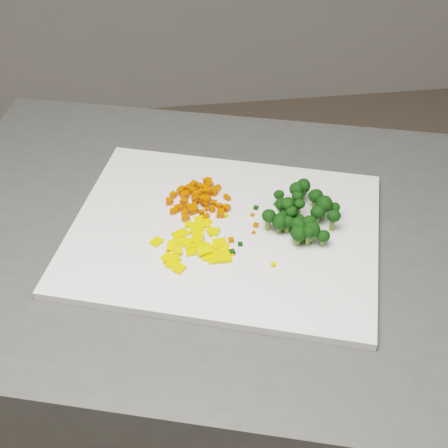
{
  "coord_description": "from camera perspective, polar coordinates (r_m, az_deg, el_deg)",
  "views": [
    {
      "loc": [
        -0.33,
        -0.66,
        1.55
      ],
      "look_at": [
        -0.24,
        0.06,
        0.92
      ],
      "focal_mm": 50.0,
      "sensor_mm": 36.0,
      "label": 1
    }
  ],
  "objects": [
    {
      "name": "carrot_cube_70",
      "position": [
        1.03,
        -0.92,
        2.94
      ],
      "size": [
        0.01,
        0.01,
        0.01
      ],
      "primitive_type": "cube",
      "rotation": [
        0.0,
        0.0,
        0.85
      ],
      "color": "#CF4102",
      "rests_on": "carrot_pile"
    },
    {
      "name": "carrot_cube_0",
      "position": [
        1.0,
        -4.09,
        1.48
      ],
      "size": [
        0.01,
        0.01,
        0.01
      ],
      "primitive_type": "cube",
      "rotation": [
        0.0,
        0.0,
        1.29
      ],
      "color": "#CF4102",
      "rests_on": "carrot_pile"
    },
    {
      "name": "broccoli_floret_23",
      "position": [
        0.99,
        10.02,
        1.14
      ],
      "size": [
        0.02,
        0.02,
        0.03
      ],
      "primitive_type": null,
      "color": "black",
      "rests_on": "broccoli_pile"
    },
    {
      "name": "broccoli_floret_28",
      "position": [
        0.95,
        6.85,
        -0.5
      ],
      "size": [
        0.03,
        0.03,
        0.03
      ],
      "primitive_type": null,
      "color": "black",
      "rests_on": "broccoli_pile"
    },
    {
      "name": "carrot_cube_7",
      "position": [
        1.0,
        -4.38,
        1.47
      ],
      "size": [
        0.01,
        0.01,
        0.01
      ],
      "primitive_type": "cube",
      "rotation": [
        0.0,
        0.0,
        1.53
      ],
      "color": "#CF4102",
      "rests_on": "carrot_pile"
    },
    {
      "name": "pepper_chunk_12",
      "position": [
        0.93,
        -4.26,
        -2.3
      ],
      "size": [
        0.01,
        0.02,
        0.01
      ],
      "primitive_type": "cube",
      "rotation": [
        0.09,
        -0.12,
        1.65
      ],
      "color": "yellow",
      "rests_on": "pepper_pile"
    },
    {
      "name": "carrot_cube_66",
      "position": [
        1.02,
        -1.37,
        3.14
      ],
      "size": [
        0.01,
        0.01,
        0.01
      ],
      "primitive_type": "cube",
      "rotation": [
        0.0,
        0.0,
        0.23
      ],
      "color": "#CF4102",
      "rests_on": "carrot_pile"
    },
    {
      "name": "pepper_chunk_11",
      "position": [
        0.96,
        -3.68,
        -0.82
      ],
      "size": [
        0.02,
        0.02,
        0.0
      ],
      "primitive_type": "cube",
      "rotation": [
        0.01,
        0.03,
        0.63
      ],
      "color": "yellow",
      "rests_on": "pepper_pile"
    },
    {
      "name": "broccoli_floret_21",
      "position": [
        0.96,
        6.12,
        0.9
      ],
      "size": [
        0.02,
        0.02,
        0.03
      ],
      "primitive_type": null,
      "color": "black",
      "rests_on": "broccoli_pile"
    },
    {
      "name": "pepper_chunk_3",
      "position": [
        0.92,
        -0.53,
        -3.09
      ],
      "size": [
        0.02,
        0.02,
        0.01
      ],
      "primitive_type": "cube",
      "rotation": [
        -0.13,
        0.04,
        2.52
      ],
      "color": "yellow",
      "rests_on": "pepper_pile"
    },
    {
      "name": "broccoli_floret_13",
      "position": [
        0.97,
        9.92,
        0.29
      ],
      "size": [
        0.03,
        0.03,
        0.04
      ],
      "primitive_type": null,
      "color": "black",
      "rests_on": "broccoli_pile"
    },
    {
      "name": "carrot_cube_6",
      "position": [
        1.01,
        -3.69,
        2.01
      ],
      "size": [
        0.01,
        0.01,
        0.01
      ],
      "primitive_type": "cube",
      "rotation": [
        0.0,
        0.0,
        0.86
      ],
      "color": "#CF4102",
      "rests_on": "carrot_pile"
    },
    {
      "name": "pepper_chunk_20",
      "position": [
        0.92,
        -0.94,
        -3.21
      ],
      "size": [
        0.02,
        0.02,
        0.01
      ],
      "primitive_type": "cube",
      "rotation": [
        -0.12,
        -0.11,
        0.15
      ],
      "color": "yellow",
      "rests_on": "pepper_pile"
    },
    {
      "name": "stray_bit_5",
      "position": [
        0.96,
        2.73,
        -0.78
      ],
      "size": [
        0.01,
        0.01,
        0.0
      ],
      "primitive_type": "cube",
      "rotation": [
        0.0,
        0.0,
        2.44
      ],
      "color": "#CF4102",
      "rests_on": "cutting_board"
    },
    {
      "name": "pepper_chunk_16",
      "position": [
        0.93,
        -1.25,
        -2.6
      ],
      "size": [
        0.02,
        0.02,
        0.0
      ],
      "primitive_type": "cube",
      "rotation": [
        -0.01,
        -0.05,
        0.0
      ],
      "color": "yellow",
      "rests_on": "pepper_pile"
    },
    {
      "name": "broccoli_floret_15",
      "position": [
        0.94,
        9.01,
        -1.34
      ],
      "size": [
        0.03,
        0.03,
        0.03
      ],
      "primitive_type": null,
      "color": "black",
      "rests_on": "broccoli_pile"
    },
    {
      "name": "pepper_chunk_27",
      "position": [
        0.94,
        -3.31,
        -1.71
      ],
      "size": [
        0.02,
        0.02,
        0.01
      ],
      "primitive_type": "cube",
      "rotation": [
        0.04,
        -0.06,
        1.42
      ],
      "color": "yellow",
      "rests_on": "pepper_pile"
    },
    {
      "name": "broccoli_floret_22",
      "position": [
        0.99,
        9.06,
        1.41
      ],
      "size": [
        0.04,
        0.04,
        0.04
      ],
      "primitive_type": null,
      "color": "black",
      "rests_on": "broccoli_pile"
    },
    {
      "name": "carrot_cube_12",
      "position": [
        1.0,
        -1.49,
        2.31
      ],
      "size": [
        0.01,
        0.01,
        0.01
      ],
      "primitive_type": "cube",
      "rotation": [
        0.0,
        0.0,
        2.63
      ],
      "color": "#CF4102",
      "rests_on": "carrot_pile"
    },
    {
      "name": "carrot_cube_19",
      "position": [
        1.0,
        -0.37,
        1.62
      ],
      "size": [
        0.01,
        0.01,
        0.01
      ],
      "primitive_type": "cube",
      "rotation": [
        0.0,
        0.0,
        0.66
      ],
      "color": "#CF4102",
      "rests_on": "carrot_pile"
    },
    {
      "name": "carrot_cube_8",
      "position": [
        1.0,
        -2.78,
        1.54
      ],
      "size": [
        0.01,
        0.01,
        0.01
      ],
      "primitive_type": "cube",
      "rotation": [
        0.0,
        0.0,
        0.11
      ],
      "color": "#CF4102",
      "rests_on": "carrot_pile"
    },
    {
      "name": "stray_bit_11",
      "position": [
        1.0,
        -3.87,
        1.42
      ],
      "size": [
        0.01,
        0.01,
        0.0
      ],
      "primitive_type": "cube",
      "rotation": [
        0.0,
        0.0,
        0.7
      ],
      "color": "#CF4102",
      "rests_on": "cutting_board"
    },
    {
      "name": "broccoli_floret_4",
      "position": [
        0.97,
        5.74,
        0.5
      ],
      "size": [
        0.03,
        0.03,
        0.03
      ],
      "primitive_type": null,
      "color": "black",
      "rests_on": "broccoli_pile"
    },
    {
      "name": "carrot_cube_69",
      "position": [
        0.99,
        -1.56,
        0.75
      ],
      "size": [
        0.01,
        0.01,
        0.01
      ],
      "primitive_type": "cube",
      "rotation": [
        0.0,
        0.0,
        2.71
      ],
      "color": "#CF4102",
      "rests_on": "carrot_pile"
    },
    {
      "name": "carrot_cube_51",
      "position": [
        0.99,
        -2.07,
        1.05
      ],
      "size": [
        0.01,
        0.01,
        0.01
      ],
      "primitive_type": "cube",
      "rotation": [
        0.0,
        0.0,
        1.58
      ],
      "color": "#CF4102",
      "rests_on": "carrot_pile"
    },
    {
      "name": "carrot_cube_34",
      "position": [
        1.02,
        -2.7,
        2.54
      ],
      "size": [
        0.01,
        0.01,
        0.01
      ],
      "primitive_type": "cube",
      "rotation": [
        0.0,
        0.0,
        2.79
      ],
      "color": "#CF4102",
      "rests_on": "carrot_pile"
    },
    {
      "name": "carrot_cube_47",
      "position": [
        1.04,
        -1.5,
        3.23
      ],
      "size": [
        0.01,
        0.01,
        0.01
      ],
      "primitive_type": "cube",
      "rotation": [
        0.0,
        0.0,
        2.86
      ],
      "color": "#CF4102",
      "rests_on": "carrot_pile"
    },
    {
      "name": "stray_bit_0",
      "position": [
        0.97,
        2.94,
        -0.09
      ],
      "size": [
        0.01,
        0.01,
        0.01
      ],
      "primitive_type": "cube",
      "rotation": [
        0.0,
        0.0,
        1.09
      ],
      "color": "#CF4102",
      "rests_on": "cutting_board"
    },
    {
      "name": "carrot_cube_25",
      "position": [
        1.02,
        -2.17,
        2.23
      ],
      "size": [
        0.01,
        0.01,
        0.01
      ],
      "primitive_type": "cube",
      "rotation": [
        0.0,
        0.0,
        2.69
      ],
      "color": "#CF4102",
      "rests_on": "carrot_pile"
    },
    {
      "name": "pepper_chunk_1",
      "position": [
        0.94,
        -4.76,
        -2.02
      ],
      "size": [
        0.02,
        0.02,
        0.01
      ],
      "primitive_type": "cube",
      "rotation": [
        -0.01,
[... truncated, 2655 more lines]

